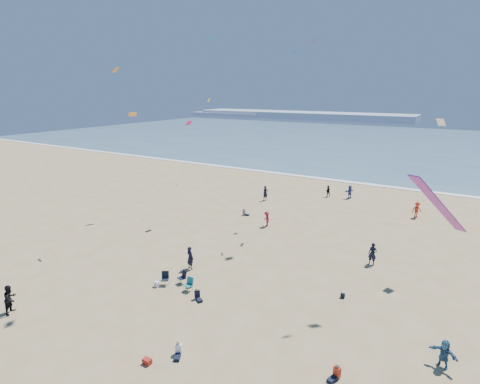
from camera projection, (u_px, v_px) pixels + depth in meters
The scene contains 13 objects.
ground at pixel (134, 349), 20.67m from camera, with size 220.00×220.00×0.00m, color tan.
ocean at pixel (403, 144), 99.09m from camera, with size 220.00×100.00×0.06m, color #476B84.
surf_line at pixel (353, 182), 57.81m from camera, with size 220.00×1.20×0.08m, color white.
headland_far at pixel (300, 115), 190.56m from camera, with size 110.00×20.00×3.20m, color #7A8EA8.
headland_near at pixel (229, 114), 206.56m from camera, with size 40.00×14.00×2.00m, color #7A8EA8.
standing_flyers at pixel (307, 245), 32.32m from camera, with size 37.86×48.08×1.92m.
seated_group at pixel (211, 304), 24.23m from camera, with size 17.55×30.52×0.84m.
chair_cluster at pixel (178, 280), 27.09m from camera, with size 2.72×1.60×1.00m.
white_tote at pixel (156, 284), 27.15m from camera, with size 0.35×0.20×0.40m, color white.
black_backpack at pixel (189, 285), 27.04m from camera, with size 0.30×0.22×0.38m, color black.
cooler at pixel (147, 361), 19.49m from camera, with size 0.45×0.30×0.30m, color #A02116.
navy_bag at pixel (343, 296), 25.70m from camera, with size 0.28×0.18×0.34m, color black.
kites_aloft at pixel (373, 90), 23.00m from camera, with size 48.16×37.52×26.61m.
Camera 1 is at (14.15, -12.08, 13.80)m, focal length 28.00 mm.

